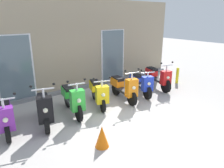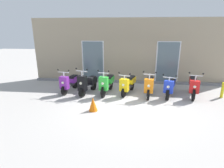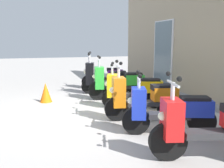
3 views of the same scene
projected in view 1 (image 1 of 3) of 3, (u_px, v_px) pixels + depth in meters
The scene contains 11 objects.
ground_plane at pixel (125, 120), 6.07m from camera, with size 40.00×40.00×0.00m, color #A8A39E.
storefront_facade at pixel (68, 47), 8.09m from camera, with size 10.83×0.50×3.49m.
scooter_purple at pixel (6, 116), 5.29m from camera, with size 0.65×1.49×1.20m.
scooter_black at pixel (44, 108), 5.67m from camera, with size 0.76×1.48×1.30m.
scooter_green at pixel (72, 99), 6.28m from camera, with size 0.64×1.65×1.23m.
scooter_yellow at pixel (98, 92), 6.91m from camera, with size 0.82×1.48×1.12m.
scooter_orange at pixel (124, 87), 7.33m from camera, with size 0.64×1.60×1.24m.
scooter_blue at pixel (141, 83), 7.96m from camera, with size 0.84×1.58×1.11m.
scooter_red at pixel (158, 77), 8.56m from camera, with size 0.74×1.64×1.21m.
traffic_cone at pixel (102, 137), 4.74m from camera, with size 0.32×0.32×0.52m, color orange.
curb_bollard at pixel (177, 75), 9.27m from camera, with size 0.12×0.12×0.70m, color yellow.
Camera 1 is at (-3.61, -4.10, 2.85)m, focal length 33.77 mm.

